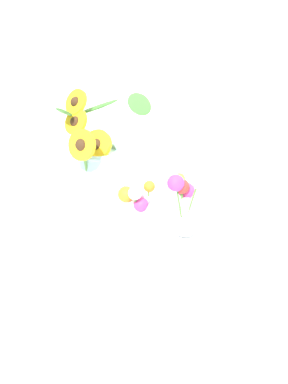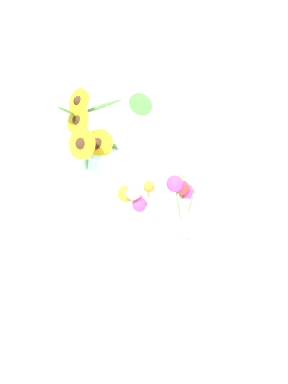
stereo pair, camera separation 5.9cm
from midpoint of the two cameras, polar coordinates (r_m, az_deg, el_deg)
The scene contains 5 objects.
ground_plane at distance 1.16m, azimuth -5.42°, elevation -7.36°, with size 6.00×6.00×0.00m, color white.
serving_tray at distance 1.22m, azimuth -1.38°, elevation -5.03°, with size 0.49×0.49×0.02m.
mason_jar_sunflowers at distance 1.21m, azimuth -7.03°, elevation 2.23°, with size 0.27×0.23×0.36m.
vase_small_center at distance 1.15m, azimuth -1.74°, elevation -2.60°, with size 0.10×0.11×0.16m.
vase_bulb_right at distance 1.15m, azimuth 3.65°, elevation -1.86°, with size 0.08×0.09×0.17m.
Camera 1 is at (0.64, -0.73, 0.63)m, focal length 42.00 mm.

